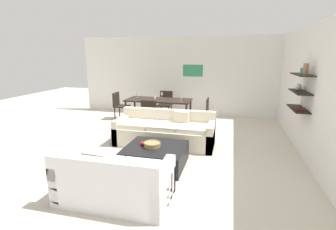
# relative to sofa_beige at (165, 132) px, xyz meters

# --- Properties ---
(ground_plane) EXTENTS (18.00, 18.00, 0.00)m
(ground_plane) POSITION_rel_sofa_beige_xyz_m (-0.03, -0.34, -0.29)
(ground_plane) COLOR beige
(back_wall_unit) EXTENTS (8.40, 0.09, 2.70)m
(back_wall_unit) POSITION_rel_sofa_beige_xyz_m (0.27, 3.19, 1.06)
(back_wall_unit) COLOR silver
(back_wall_unit) RESTS_ON ground
(right_wall_shelf_unit) EXTENTS (0.34, 8.20, 2.70)m
(right_wall_shelf_unit) POSITION_rel_sofa_beige_xyz_m (3.00, 0.26, 1.06)
(right_wall_shelf_unit) COLOR silver
(right_wall_shelf_unit) RESTS_ON ground
(sofa_beige) EXTENTS (2.31, 0.90, 0.78)m
(sofa_beige) POSITION_rel_sofa_beige_xyz_m (0.00, 0.00, 0.00)
(sofa_beige) COLOR beige
(sofa_beige) RESTS_ON ground
(loveseat_white) EXTENTS (1.60, 0.90, 0.78)m
(loveseat_white) POSITION_rel_sofa_beige_xyz_m (-0.10, -2.51, 0.00)
(loveseat_white) COLOR white
(loveseat_white) RESTS_ON ground
(coffee_table) EXTENTS (1.13, 1.06, 0.38)m
(coffee_table) POSITION_rel_sofa_beige_xyz_m (0.12, -1.20, -0.10)
(coffee_table) COLOR black
(coffee_table) RESTS_ON ground
(decorative_bowl) EXTENTS (0.33, 0.33, 0.09)m
(decorative_bowl) POSITION_rel_sofa_beige_xyz_m (0.07, -1.22, 0.14)
(decorative_bowl) COLOR #99844C
(decorative_bowl) RESTS_ON coffee_table
(apple_on_coffee_table) EXTENTS (0.08, 0.08, 0.08)m
(apple_on_coffee_table) POSITION_rel_sofa_beige_xyz_m (-0.14, -1.20, 0.13)
(apple_on_coffee_table) COLOR red
(apple_on_coffee_table) RESTS_ON coffee_table
(dining_table) EXTENTS (1.99, 0.86, 0.75)m
(dining_table) POSITION_rel_sofa_beige_xyz_m (-0.68, 1.78, 0.39)
(dining_table) COLOR black
(dining_table) RESTS_ON ground
(dining_chair_foot) EXTENTS (0.44, 0.44, 0.88)m
(dining_chair_foot) POSITION_rel_sofa_beige_xyz_m (-0.68, 0.94, 0.21)
(dining_chair_foot) COLOR black
(dining_chair_foot) RESTS_ON ground
(dining_chair_left_far) EXTENTS (0.44, 0.44, 0.88)m
(dining_chair_left_far) POSITION_rel_sofa_beige_xyz_m (-2.08, 1.97, 0.21)
(dining_chair_left_far) COLOR black
(dining_chair_left_far) RESTS_ON ground
(dining_chair_head) EXTENTS (0.44, 0.44, 0.88)m
(dining_chair_head) POSITION_rel_sofa_beige_xyz_m (-0.68, 2.61, 0.21)
(dining_chair_head) COLOR black
(dining_chair_head) RESTS_ON ground
(dining_chair_right_near) EXTENTS (0.44, 0.44, 0.88)m
(dining_chair_right_near) POSITION_rel_sofa_beige_xyz_m (0.72, 1.58, 0.21)
(dining_chair_right_near) COLOR black
(dining_chair_right_near) RESTS_ON ground
(wine_glass_foot) EXTENTS (0.06, 0.06, 0.19)m
(wine_glass_foot) POSITION_rel_sofa_beige_xyz_m (-0.68, 1.41, 0.59)
(wine_glass_foot) COLOR silver
(wine_glass_foot) RESTS_ON dining_table
(wine_glass_right_near) EXTENTS (0.06, 0.06, 0.16)m
(wine_glass_right_near) POSITION_rel_sofa_beige_xyz_m (0.05, 1.67, 0.57)
(wine_glass_right_near) COLOR silver
(wine_glass_right_near) RESTS_ON dining_table
(wine_glass_left_far) EXTENTS (0.08, 0.08, 0.15)m
(wine_glass_left_far) POSITION_rel_sofa_beige_xyz_m (-1.40, 1.88, 0.57)
(wine_glass_left_far) COLOR silver
(wine_glass_left_far) RESTS_ON dining_table
(wine_glass_head) EXTENTS (0.06, 0.06, 0.17)m
(wine_glass_head) POSITION_rel_sofa_beige_xyz_m (-0.68, 2.15, 0.57)
(wine_glass_head) COLOR silver
(wine_glass_head) RESTS_ON dining_table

